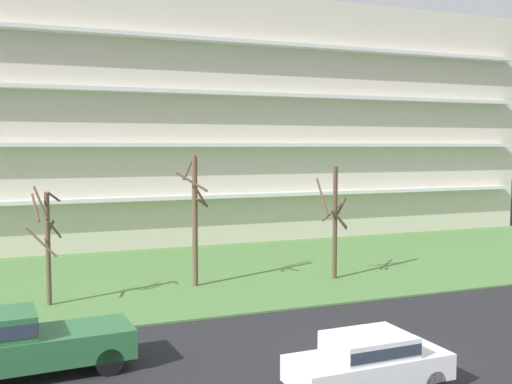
# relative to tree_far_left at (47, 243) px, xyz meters

# --- Properties ---
(ground) EXTENTS (160.00, 160.00, 0.00)m
(ground) POSITION_rel_tree_far_left_xyz_m (9.04, -10.09, -2.68)
(ground) COLOR #232326
(grass_lawn_strip) EXTENTS (80.00, 16.00, 0.08)m
(grass_lawn_strip) POSITION_rel_tree_far_left_xyz_m (9.04, 3.91, -2.64)
(grass_lawn_strip) COLOR #547F42
(grass_lawn_strip) RESTS_ON ground
(apartment_building) EXTENTS (54.49, 13.03, 16.70)m
(apartment_building) POSITION_rel_tree_far_left_xyz_m (9.04, 17.95, 5.67)
(apartment_building) COLOR beige
(apartment_building) RESTS_ON ground
(tree_far_left) EXTENTS (1.43, 1.25, 5.00)m
(tree_far_left) POSITION_rel_tree_far_left_xyz_m (0.00, 0.00, 0.00)
(tree_far_left) COLOR brown
(tree_far_left) RESTS_ON ground
(tree_left) EXTENTS (1.64, 1.57, 6.23)m
(tree_left) POSITION_rel_tree_far_left_xyz_m (6.54, 1.10, 0.64)
(tree_left) COLOR brown
(tree_left) RESTS_ON ground
(tree_center) EXTENTS (1.49, 1.46, 5.61)m
(tree_center) POSITION_rel_tree_far_left_xyz_m (13.36, 0.12, 0.27)
(tree_center) COLOR #4C3828
(tree_center) RESTS_ON ground
(pickup_green_near_left) EXTENTS (5.51, 2.31, 1.95)m
(pickup_green_near_left) POSITION_rel_tree_far_left_xyz_m (-0.89, -7.60, -1.66)
(pickup_green_near_left) COLOR #2D6B3D
(pickup_green_near_left) RESTS_ON ground
(sedan_white_center_left) EXTENTS (4.43, 1.89, 1.57)m
(sedan_white_center_left) POSITION_rel_tree_far_left_xyz_m (7.62, -12.09, -1.81)
(sedan_white_center_left) COLOR white
(sedan_white_center_left) RESTS_ON ground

